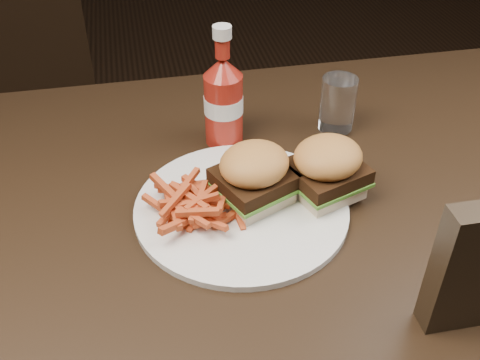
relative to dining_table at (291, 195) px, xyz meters
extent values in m
cube|color=black|center=(0.00, 0.00, 0.00)|extent=(1.20, 0.80, 0.04)
cube|color=black|center=(-0.56, 0.96, -0.30)|extent=(0.47, 0.47, 0.04)
cylinder|color=white|center=(-0.09, -0.04, 0.03)|extent=(0.32, 0.32, 0.01)
cube|color=beige|center=(-0.07, -0.03, 0.04)|extent=(0.12, 0.12, 0.02)
cube|color=beige|center=(0.04, -0.04, 0.04)|extent=(0.12, 0.11, 0.02)
cylinder|color=maroon|center=(-0.08, 0.15, 0.08)|extent=(0.08, 0.08, 0.13)
cylinder|color=white|center=(0.12, 0.14, 0.08)|extent=(0.07, 0.07, 0.10)
camera|label=1|loc=(-0.22, -0.66, 0.57)|focal=42.00mm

